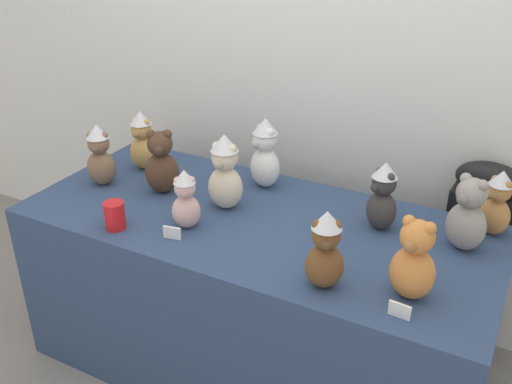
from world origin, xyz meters
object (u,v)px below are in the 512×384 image
(instrument_case, at_px, (474,261))
(teddy_bear_ash, at_px, (467,216))
(teddy_bear_honey, at_px, (142,141))
(teddy_bear_chestnut, at_px, (325,251))
(teddy_bear_blush, at_px, (186,200))
(teddy_bear_cream, at_px, (225,173))
(teddy_bear_ginger, at_px, (414,262))
(teddy_bear_charcoal, at_px, (382,197))
(teddy_bear_snow, at_px, (265,153))
(teddy_bear_mocha, at_px, (100,156))
(party_cup_red, at_px, (115,215))
(teddy_bear_cocoa, at_px, (161,164))
(teddy_bear_caramel, at_px, (497,203))
(display_table, at_px, (256,295))

(instrument_case, height_order, teddy_bear_ash, teddy_bear_ash)
(teddy_bear_honey, relative_size, teddy_bear_chestnut, 1.01)
(teddy_bear_blush, relative_size, teddy_bear_cream, 0.76)
(teddy_bear_ash, bearing_deg, teddy_bear_ginger, -77.49)
(teddy_bear_charcoal, relative_size, teddy_bear_snow, 0.87)
(teddy_bear_mocha, bearing_deg, teddy_bear_chestnut, -34.73)
(teddy_bear_honey, height_order, party_cup_red, teddy_bear_honey)
(teddy_bear_ginger, bearing_deg, teddy_bear_blush, -170.58)
(teddy_bear_ginger, relative_size, teddy_bear_chestnut, 1.01)
(teddy_bear_ginger, distance_m, teddy_bear_ash, 0.39)
(teddy_bear_cream, bearing_deg, teddy_bear_mocha, -176.40)
(teddy_bear_snow, bearing_deg, teddy_bear_cocoa, -117.24)
(teddy_bear_ginger, xyz_separation_m, party_cup_red, (-1.12, -0.10, -0.08))
(teddy_bear_ginger, height_order, teddy_bear_cocoa, teddy_bear_cocoa)
(teddy_bear_cream, distance_m, party_cup_red, 0.46)
(teddy_bear_blush, relative_size, teddy_bear_chestnut, 0.87)
(teddy_bear_honey, bearing_deg, teddy_bear_blush, -40.76)
(teddy_bear_cream, relative_size, teddy_bear_cocoa, 1.13)
(teddy_bear_ginger, xyz_separation_m, teddy_bear_honey, (-1.36, 0.39, 0.01))
(teddy_bear_mocha, relative_size, teddy_bear_chestnut, 1.00)
(teddy_bear_blush, height_order, teddy_bear_caramel, teddy_bear_caramel)
(teddy_bear_cream, distance_m, teddy_bear_chestnut, 0.65)
(instrument_case, relative_size, teddy_bear_blush, 3.90)
(teddy_bear_cream, distance_m, teddy_bear_caramel, 1.04)
(teddy_bear_honey, bearing_deg, teddy_bear_charcoal, -4.97)
(teddy_bear_chestnut, distance_m, teddy_bear_snow, 0.77)
(teddy_bear_blush, relative_size, teddy_bear_snow, 0.77)
(teddy_bear_charcoal, distance_m, teddy_bear_ash, 0.31)
(teddy_bear_charcoal, height_order, teddy_bear_ash, teddy_bear_ash)
(teddy_bear_honey, height_order, teddy_bear_charcoal, teddy_bear_honey)
(teddy_bear_cocoa, height_order, party_cup_red, teddy_bear_cocoa)
(teddy_bear_cream, xyz_separation_m, teddy_bear_snow, (0.05, 0.25, -0.00))
(instrument_case, distance_m, teddy_bear_ash, 0.57)
(teddy_bear_snow, bearing_deg, teddy_bear_cream, -74.15)
(teddy_bear_ginger, distance_m, teddy_bear_snow, 0.92)
(display_table, xyz_separation_m, teddy_bear_ash, (0.77, 0.16, 0.51))
(display_table, relative_size, teddy_bear_cocoa, 6.61)
(teddy_bear_honey, bearing_deg, teddy_bear_caramel, 1.23)
(display_table, distance_m, teddy_bear_cream, 0.56)
(teddy_bear_cream, bearing_deg, party_cup_red, -133.08)
(teddy_bear_blush, distance_m, party_cup_red, 0.28)
(teddy_bear_honey, bearing_deg, teddy_bear_ginger, -20.21)
(teddy_bear_cream, bearing_deg, teddy_bear_caramel, 13.47)
(teddy_bear_mocha, bearing_deg, teddy_bear_cream, -15.97)
(teddy_bear_mocha, height_order, party_cup_red, teddy_bear_mocha)
(teddy_bear_caramel, distance_m, party_cup_red, 1.44)
(teddy_bear_mocha, distance_m, teddy_bear_ginger, 1.43)
(teddy_bear_snow, distance_m, party_cup_red, 0.70)
(teddy_bear_charcoal, height_order, party_cup_red, teddy_bear_charcoal)
(display_table, height_order, teddy_bear_cream, teddy_bear_cream)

